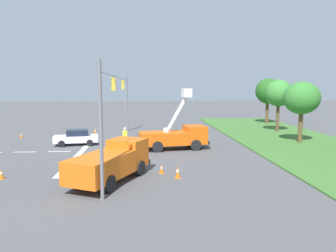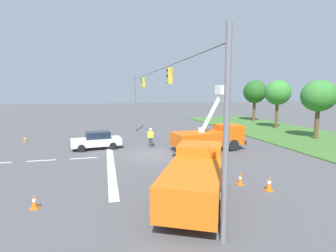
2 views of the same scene
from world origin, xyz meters
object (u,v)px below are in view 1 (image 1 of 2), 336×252
(utility_truck_support_near, at_px, (112,162))
(sedan_white, at_px, (77,137))
(tree_centre, at_px, (302,98))
(road_worker, at_px, (125,135))
(traffic_cone_near_bucket, at_px, (178,172))
(traffic_cone_foreground_right, at_px, (1,174))
(traffic_cone_mid_right, at_px, (162,169))
(traffic_cone_foreground_left, at_px, (21,135))
(utility_truck_bucket_lift, at_px, (176,136))
(tree_west, at_px, (279,93))
(tree_far_west, at_px, (268,91))
(traffic_cone_mid_left, at_px, (95,131))

(utility_truck_support_near, height_order, sedan_white, utility_truck_support_near)
(tree_centre, distance_m, sedan_white, 23.12)
(road_worker, bearing_deg, utility_truck_support_near, -0.41)
(utility_truck_support_near, xyz_separation_m, traffic_cone_near_bucket, (-0.36, 4.15, -0.82))
(traffic_cone_foreground_right, xyz_separation_m, traffic_cone_mid_right, (-0.59, 10.24, 0.01))
(traffic_cone_foreground_left, relative_size, traffic_cone_near_bucket, 0.77)
(utility_truck_bucket_lift, bearing_deg, traffic_cone_mid_right, -11.85)
(tree_west, height_order, traffic_cone_near_bucket, tree_west)
(tree_west, bearing_deg, road_worker, -67.55)
(utility_truck_support_near, bearing_deg, road_worker, 179.59)
(tree_far_west, relative_size, road_worker, 3.98)
(tree_far_west, relative_size, traffic_cone_mid_left, 8.99)
(utility_truck_support_near, distance_m, sedan_white, 13.73)
(tree_far_west, bearing_deg, tree_west, -12.76)
(traffic_cone_foreground_right, bearing_deg, traffic_cone_mid_left, 170.94)
(utility_truck_bucket_lift, bearing_deg, traffic_cone_foreground_right, -52.94)
(tree_west, relative_size, utility_truck_bucket_lift, 1.01)
(tree_west, xyz_separation_m, traffic_cone_foreground_left, (2.43, -30.98, -4.64))
(tree_far_west, distance_m, traffic_cone_mid_left, 26.97)
(utility_truck_bucket_lift, height_order, road_worker, utility_truck_bucket_lift)
(road_worker, xyz_separation_m, traffic_cone_mid_left, (-7.72, -4.08, -0.61))
(road_worker, relative_size, traffic_cone_foreground_right, 2.66)
(tree_far_west, bearing_deg, traffic_cone_near_bucket, -30.31)
(traffic_cone_foreground_right, relative_size, traffic_cone_mid_right, 0.99)
(tree_centre, xyz_separation_m, traffic_cone_near_bucket, (11.88, -13.90, -4.21))
(tree_far_west, relative_size, sedan_white, 1.56)
(traffic_cone_foreground_right, bearing_deg, traffic_cone_foreground_left, -163.91)
(road_worker, distance_m, traffic_cone_mid_left, 8.76)
(sedan_white, relative_size, traffic_cone_foreground_left, 7.16)
(utility_truck_support_near, distance_m, traffic_cone_near_bucket, 4.25)
(road_worker, height_order, traffic_cone_near_bucket, road_worker)
(road_worker, bearing_deg, traffic_cone_foreground_right, -31.72)
(traffic_cone_foreground_right, bearing_deg, tree_centre, 114.18)
(sedan_white, xyz_separation_m, traffic_cone_near_bucket, (12.51, 8.90, -0.38))
(road_worker, xyz_separation_m, traffic_cone_foreground_left, (-5.39, -12.06, -0.70))
(tree_centre, bearing_deg, tree_west, 173.20)
(tree_far_west, relative_size, traffic_cone_foreground_right, 10.58)
(tree_centre, distance_m, utility_truck_support_near, 22.07)
(tree_west, relative_size, sedan_white, 1.48)
(utility_truck_support_near, bearing_deg, traffic_cone_foreground_right, -97.73)
(utility_truck_support_near, xyz_separation_m, traffic_cone_foreground_left, (-17.94, -11.97, -0.93))
(utility_truck_bucket_lift, relative_size, traffic_cone_foreground_left, 10.43)
(utility_truck_bucket_lift, xyz_separation_m, traffic_cone_foreground_left, (-7.89, -16.92, -0.97))
(traffic_cone_foreground_right, relative_size, traffic_cone_near_bucket, 0.82)
(tree_centre, distance_m, utility_truck_bucket_lift, 13.69)
(tree_west, distance_m, utility_truck_support_near, 28.11)
(utility_truck_bucket_lift, xyz_separation_m, utility_truck_support_near, (10.04, -4.96, -0.04))
(road_worker, xyz_separation_m, traffic_cone_near_bucket, (12.19, 4.06, -0.59))
(utility_truck_support_near, relative_size, traffic_cone_near_bucket, 8.53)
(tree_far_west, relative_size, utility_truck_bucket_lift, 1.07)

